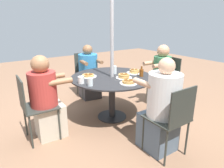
# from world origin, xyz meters

# --- Properties ---
(ground_plane) EXTENTS (12.00, 12.00, 0.00)m
(ground_plane) POSITION_xyz_m (0.00, 0.00, 0.00)
(ground_plane) COLOR #8C664C
(patio_table) EXTENTS (1.32, 1.32, 0.71)m
(patio_table) POSITION_xyz_m (0.00, 0.00, 0.59)
(patio_table) COLOR #28282B
(patio_table) RESTS_ON ground
(umbrella_pole) EXTENTS (0.05, 0.05, 2.37)m
(umbrella_pole) POSITION_xyz_m (0.00, 0.00, 1.18)
(umbrella_pole) COLOR #ADADB2
(umbrella_pole) RESTS_ON ground
(patio_chair_north) EXTENTS (0.43, 0.43, 0.90)m
(patio_chair_north) POSITION_xyz_m (0.02, 1.23, 0.53)
(patio_chair_north) COLOR #333833
(patio_chair_north) RESTS_ON ground
(diner_north) EXTENTS (0.39, 0.54, 1.18)m
(diner_north) POSITION_xyz_m (0.01, 1.05, 0.53)
(diner_north) COLOR slate
(diner_north) RESTS_ON ground
(patio_chair_east) EXTENTS (0.46, 0.46, 0.90)m
(patio_chair_east) POSITION_xyz_m (-1.22, 0.08, 0.53)
(patio_chair_east) COLOR #333833
(patio_chair_east) RESTS_ON ground
(diner_east) EXTENTS (0.50, 0.34, 1.15)m
(diner_east) POSITION_xyz_m (-1.06, 0.07, 0.54)
(diner_east) COLOR gray
(diner_east) RESTS_ON ground
(patio_chair_south) EXTENTS (0.48, 0.48, 0.90)m
(patio_chair_south) POSITION_xyz_m (-0.16, -1.22, 0.53)
(patio_chair_south) COLOR #333833
(patio_chair_south) RESTS_ON ground
(diner_south) EXTENTS (0.44, 0.56, 1.09)m
(diner_south) POSITION_xyz_m (-0.14, -1.04, 0.49)
(diner_south) COLOR #3D3D42
(diner_south) RESTS_ON ground
(patio_chair_west) EXTENTS (0.44, 0.44, 0.90)m
(patio_chair_west) POSITION_xyz_m (1.23, -0.04, 0.53)
(patio_chair_west) COLOR #333833
(patio_chair_west) RESTS_ON ground
(diner_west) EXTENTS (0.54, 0.37, 1.15)m
(diner_west) POSITION_xyz_m (1.05, -0.03, 0.53)
(diner_west) COLOR beige
(diner_west) RESTS_ON ground
(pancake_plate_a) EXTENTS (0.25, 0.25, 0.08)m
(pancake_plate_a) POSITION_xyz_m (-0.42, 0.05, 0.74)
(pancake_plate_a) COLOR white
(pancake_plate_a) RESTS_ON patio_table
(pancake_plate_b) EXTENTS (0.25, 0.25, 0.06)m
(pancake_plate_b) POSITION_xyz_m (0.01, 0.43, 0.73)
(pancake_plate_b) COLOR white
(pancake_plate_b) RESTS_ON patio_table
(pancake_plate_c) EXTENTS (0.25, 0.25, 0.05)m
(pancake_plate_c) POSITION_xyz_m (0.31, -0.20, 0.73)
(pancake_plate_c) COLOR white
(pancake_plate_c) RESTS_ON patio_table
(pancake_plate_d) EXTENTS (0.25, 0.25, 0.08)m
(pancake_plate_d) POSITION_xyz_m (-0.10, 0.17, 0.74)
(pancake_plate_d) COLOR white
(pancake_plate_d) RESTS_ON patio_table
(syrup_bottle) EXTENTS (0.09, 0.06, 0.16)m
(syrup_bottle) POSITION_xyz_m (-0.39, 0.25, 0.77)
(syrup_bottle) COLOR brown
(syrup_bottle) RESTS_ON patio_table
(coffee_cup) EXTENTS (0.09, 0.09, 0.10)m
(coffee_cup) POSITION_xyz_m (0.56, 0.03, 0.76)
(coffee_cup) COLOR white
(coffee_cup) RESTS_ON patio_table
(drinking_glass_a) EXTENTS (0.06, 0.06, 0.13)m
(drinking_glass_a) POSITION_xyz_m (-0.14, -0.13, 0.77)
(drinking_glass_a) COLOR silver
(drinking_glass_a) RESTS_ON patio_table
(drinking_glass_b) EXTENTS (0.08, 0.08, 0.11)m
(drinking_glass_b) POSITION_xyz_m (0.51, 0.21, 0.76)
(drinking_glass_b) COLOR silver
(drinking_glass_b) RESTS_ON patio_table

